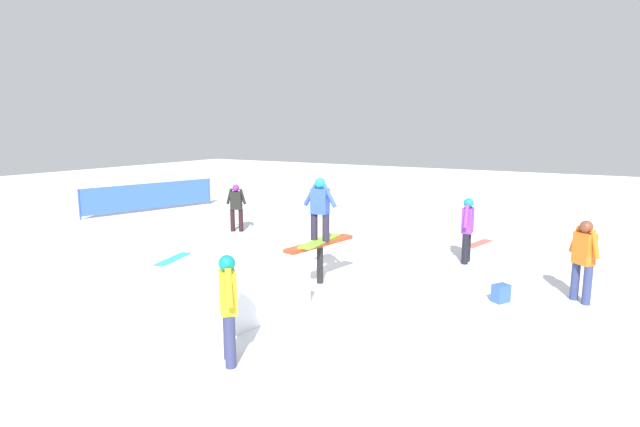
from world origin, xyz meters
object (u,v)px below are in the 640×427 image
at_px(loose_snowboard_cyan, 173,259).
at_px(backpack_on_snow, 501,293).
at_px(bystander_yellow, 228,303).
at_px(bystander_purple, 467,227).
at_px(loose_snowboard_white, 153,286).
at_px(loose_snowboard_coral, 479,244).
at_px(rail_feature, 320,249).
at_px(main_rider_on_rail, 320,210).
at_px(bystander_black, 236,205).
at_px(bystander_orange, 584,257).

distance_m(loose_snowboard_cyan, backpack_on_snow, 7.74).
bearing_deg(bystander_yellow, backpack_on_snow, -77.57).
xyz_separation_m(bystander_purple, loose_snowboard_white, (-5.20, 5.10, -0.88)).
relative_size(loose_snowboard_white, loose_snowboard_coral, 1.16).
xyz_separation_m(rail_feature, main_rider_on_rail, (0.00, 0.00, 0.83)).
distance_m(bystander_purple, loose_snowboard_coral, 2.33).
bearing_deg(backpack_on_snow, loose_snowboard_white, 144.92).
height_order(bystander_black, bystander_yellow, bystander_yellow).
bearing_deg(bystander_purple, loose_snowboard_white, 131.78).
relative_size(bystander_purple, bystander_yellow, 1.02).
distance_m(main_rider_on_rail, loose_snowboard_coral, 5.95).
height_order(main_rider_on_rail, backpack_on_snow, main_rider_on_rail).
height_order(loose_snowboard_cyan, loose_snowboard_coral, same).
bearing_deg(loose_snowboard_cyan, loose_snowboard_coral, 117.23).
relative_size(bystander_purple, bystander_black, 1.07).
height_order(bystander_purple, bystander_orange, bystander_purple).
xyz_separation_m(bystander_black, loose_snowboard_coral, (2.13, -7.03, -0.82)).
xyz_separation_m(bystander_purple, loose_snowboard_cyan, (-3.44, 6.39, -0.88)).
distance_m(rail_feature, main_rider_on_rail, 0.83).
relative_size(rail_feature, loose_snowboard_coral, 1.56).
height_order(main_rider_on_rail, bystander_orange, main_rider_on_rail).
height_order(bystander_yellow, loose_snowboard_coral, bystander_yellow).
bearing_deg(loose_snowboard_coral, bystander_purple, 18.21).
bearing_deg(loose_snowboard_cyan, bystander_purple, 103.49).
distance_m(bystander_yellow, loose_snowboard_cyan, 6.10).
bearing_deg(loose_snowboard_coral, bystander_orange, 49.02).
relative_size(main_rider_on_rail, loose_snowboard_coral, 1.19).
bearing_deg(main_rider_on_rail, bystander_orange, -76.62).
xyz_separation_m(bystander_yellow, backpack_on_snow, (4.51, -2.79, -0.71)).
height_order(rail_feature, main_rider_on_rail, main_rider_on_rail).
distance_m(bystander_black, loose_snowboard_cyan, 3.65).
bearing_deg(loose_snowboard_coral, backpack_on_snow, 31.05).
bearing_deg(backpack_on_snow, loose_snowboard_cyan, 128.99).
relative_size(main_rider_on_rail, bystander_yellow, 0.94).
xyz_separation_m(rail_feature, loose_snowboard_cyan, (-0.23, 4.14, -0.73)).
relative_size(bystander_purple, backpack_on_snow, 4.68).
xyz_separation_m(bystander_yellow, loose_snowboard_coral, (9.13, -1.32, -0.87)).
bearing_deg(bystander_black, bystander_purple, -25.00).
bearing_deg(loose_snowboard_cyan, bystander_orange, 86.13).
bearing_deg(bystander_yellow, bystander_purple, -57.96).
height_order(rail_feature, loose_snowboard_coral, rail_feature).
bearing_deg(main_rider_on_rail, loose_snowboard_coral, -24.99).
bearing_deg(bystander_black, bystander_orange, -34.81).
bearing_deg(bystander_purple, loose_snowboard_cyan, 114.52).
relative_size(bystander_yellow, loose_snowboard_white, 1.08).
bearing_deg(rail_feature, bystander_yellow, -158.90).
height_order(loose_snowboard_white, loose_snowboard_coral, same).
distance_m(bystander_purple, backpack_on_snow, 2.88).
bearing_deg(loose_snowboard_coral, loose_snowboard_white, -20.39).
relative_size(bystander_black, bystander_yellow, 0.95).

